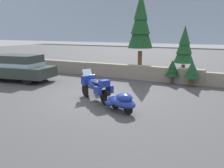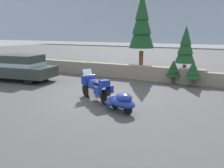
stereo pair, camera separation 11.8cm
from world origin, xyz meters
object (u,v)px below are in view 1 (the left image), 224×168
at_px(touring_motorcycle, 95,87).
at_px(pine_tree_tall, 141,23).
at_px(car_shaped_trailer, 122,101).
at_px(pine_tree_secondary, 184,46).
at_px(suv_at_left_edge, 17,67).

relative_size(touring_motorcycle, pine_tree_tall, 0.36).
height_order(car_shaped_trailer, pine_tree_secondary, pine_tree_secondary).
relative_size(car_shaped_trailer, pine_tree_secondary, 0.62).
xyz_separation_m(touring_motorcycle, pine_tree_tall, (-0.88, 7.53, 3.02)).
distance_m(touring_motorcycle, suv_at_left_edge, 6.98).
bearing_deg(touring_motorcycle, car_shaped_trailer, -27.45).
distance_m(car_shaped_trailer, pine_tree_secondary, 7.87).
xyz_separation_m(car_shaped_trailer, pine_tree_tall, (-2.61, 8.43, 3.23)).
bearing_deg(pine_tree_secondary, suv_at_left_edge, -151.02).
bearing_deg(suv_at_left_edge, car_shaped_trailer, -17.02).
xyz_separation_m(touring_motorcycle, suv_at_left_edge, (-6.77, 1.70, 0.22)).
bearing_deg(pine_tree_tall, car_shaped_trailer, -72.80).
distance_m(suv_at_left_edge, pine_tree_secondary, 10.51).
xyz_separation_m(car_shaped_trailer, suv_at_left_edge, (-8.49, 2.60, 0.43)).
bearing_deg(touring_motorcycle, pine_tree_tall, 96.69).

